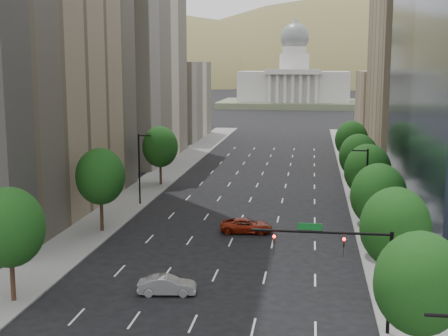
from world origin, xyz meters
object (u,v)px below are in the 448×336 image
at_px(capitol, 294,86).
at_px(car_red_far, 246,226).
at_px(traffic_signal, 352,258).
at_px(car_silver, 167,285).

xyz_separation_m(capitol, car_red_far, (1.15, -195.88, -7.82)).
height_order(traffic_signal, capitol, capitol).
relative_size(traffic_signal, car_red_far, 1.67).
height_order(capitol, car_silver, capitol).
bearing_deg(car_silver, traffic_signal, -118.72).
bearing_deg(traffic_signal, capitol, 92.74).
relative_size(car_silver, car_red_far, 0.82).
bearing_deg(capitol, car_red_far, -89.66).
xyz_separation_m(capitol, car_silver, (-3.00, -214.57, -7.84)).
relative_size(capitol, car_red_far, 10.99).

